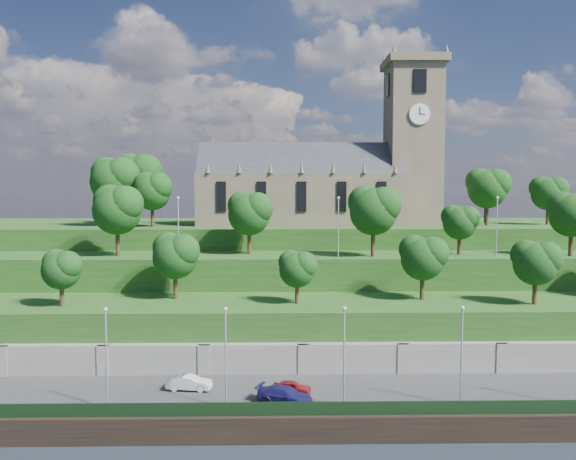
{
  "coord_description": "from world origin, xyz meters",
  "views": [
    {
      "loc": [
        -7.61,
        -43.96,
        20.39
      ],
      "look_at": [
        -6.24,
        30.0,
        15.18
      ],
      "focal_mm": 35.0,
      "sensor_mm": 36.0,
      "label": 1
    }
  ],
  "objects_px": {
    "church": "(330,177)",
    "car_right": "(285,395)",
    "car_left": "(292,387)",
    "car_middle": "(189,383)"
  },
  "relations": [
    {
      "from": "car_left",
      "to": "car_right",
      "type": "bearing_deg",
      "value": 173.75
    },
    {
      "from": "church",
      "to": "car_middle",
      "type": "relative_size",
      "value": 9.33
    },
    {
      "from": "church",
      "to": "car_right",
      "type": "relative_size",
      "value": 7.77
    },
    {
      "from": "church",
      "to": "car_right",
      "type": "xyz_separation_m",
      "value": [
        -7.79,
        -42.62,
        -19.8
      ]
    },
    {
      "from": "church",
      "to": "car_middle",
      "type": "distance_m",
      "value": 46.9
    },
    {
      "from": "car_left",
      "to": "car_middle",
      "type": "height_order",
      "value": "car_middle"
    },
    {
      "from": "church",
      "to": "car_right",
      "type": "height_order",
      "value": "church"
    },
    {
      "from": "car_left",
      "to": "car_right",
      "type": "xyz_separation_m",
      "value": [
        -0.67,
        -2.34,
        0.12
      ]
    },
    {
      "from": "car_right",
      "to": "church",
      "type": "bearing_deg",
      "value": 11.42
    },
    {
      "from": "car_left",
      "to": "car_right",
      "type": "height_order",
      "value": "car_right"
    }
  ]
}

